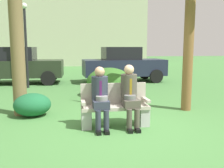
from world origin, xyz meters
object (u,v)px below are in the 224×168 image
object	(u,v)px
seated_man_left	(100,95)
shrub_mid_lawn	(32,105)
park_bench	(115,107)
building_backdrop	(69,21)
seated_man_right	(130,93)
parked_car_near	(19,66)
street_lamp	(26,36)
shrub_near_bench	(109,82)
parked_car_far	(123,65)

from	to	relation	value
seated_man_left	shrub_mid_lawn	xyz separation A→B (m)	(-1.52, 1.21, -0.43)
park_bench	building_backdrop	distance (m)	21.48
seated_man_right	parked_car_near	xyz separation A→B (m)	(-3.54, 7.00, 0.11)
street_lamp	building_backdrop	bearing A→B (deg)	83.46
seated_man_left	building_backdrop	distance (m)	21.54
park_bench	parked_car_near	xyz separation A→B (m)	(-3.24, 6.87, 0.44)
shrub_mid_lawn	building_backdrop	size ratio (longest dim) A/B	0.06
shrub_near_bench	seated_man_left	bearing A→B (deg)	-101.81
park_bench	seated_man_left	distance (m)	0.47
shrub_mid_lawn	seated_man_right	bearing A→B (deg)	-29.34
shrub_near_bench	shrub_mid_lawn	size ratio (longest dim) A/B	1.74
street_lamp	shrub_near_bench	bearing A→B (deg)	-36.35
shrub_near_bench	building_backdrop	size ratio (longest dim) A/B	0.11
shrub_mid_lawn	parked_car_far	distance (m)	6.61
shrub_mid_lawn	parked_car_near	xyz separation A→B (m)	(-1.40, 5.79, 0.56)
park_bench	shrub_near_bench	distance (m)	3.34
seated_man_right	building_backdrop	world-z (taller)	building_backdrop
seated_man_right	parked_car_far	distance (m)	6.93
parked_car_near	building_backdrop	distance (m)	14.84
seated_man_left	parked_car_far	size ratio (longest dim) A/B	0.32
park_bench	parked_car_near	world-z (taller)	parked_car_near
shrub_near_bench	parked_car_near	xyz separation A→B (m)	(-3.64, 3.55, 0.35)
park_bench	seated_man_left	xyz separation A→B (m)	(-0.32, -0.13, 0.31)
parked_car_near	street_lamp	xyz separation A→B (m)	(0.58, -1.30, 1.27)
shrub_near_bench	street_lamp	bearing A→B (deg)	143.65
park_bench	parked_car_far	size ratio (longest dim) A/B	0.36
building_backdrop	seated_man_right	bearing A→B (deg)	-86.84
seated_man_right	parked_car_near	world-z (taller)	parked_car_near
shrub_near_bench	building_backdrop	world-z (taller)	building_backdrop
seated_man_right	shrub_mid_lawn	bearing A→B (deg)	150.66
parked_car_far	street_lamp	distance (m)	4.60
parked_car_near	street_lamp	size ratio (longest dim) A/B	1.16
seated_man_left	parked_car_near	xyz separation A→B (m)	(-2.92, 7.00, 0.13)
park_bench	street_lamp	size ratio (longest dim) A/B	0.42
seated_man_left	parked_car_far	xyz separation A→B (m)	(1.94, 6.80, 0.13)
shrub_near_bench	parked_car_near	size ratio (longest dim) A/B	0.39
shrub_mid_lawn	parked_car_far	world-z (taller)	parked_car_far
shrub_near_bench	parked_car_far	size ratio (longest dim) A/B	0.39
shrub_near_bench	building_backdrop	xyz separation A→B (m)	(-1.28, 17.79, 3.80)
street_lamp	parked_car_far	bearing A→B (deg)	14.47
shrub_mid_lawn	building_backdrop	world-z (taller)	building_backdrop
parked_car_near	park_bench	bearing A→B (deg)	-64.73
shrub_mid_lawn	street_lamp	size ratio (longest dim) A/B	0.26
parked_car_near	building_backdrop	bearing A→B (deg)	80.56
seated_man_left	street_lamp	distance (m)	6.32
park_bench	shrub_mid_lawn	distance (m)	2.14
park_bench	shrub_mid_lawn	bearing A→B (deg)	149.69
park_bench	street_lamp	xyz separation A→B (m)	(-2.66, 5.57, 1.71)
seated_man_right	seated_man_left	bearing A→B (deg)	-179.69
park_bench	shrub_near_bench	size ratio (longest dim) A/B	0.92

